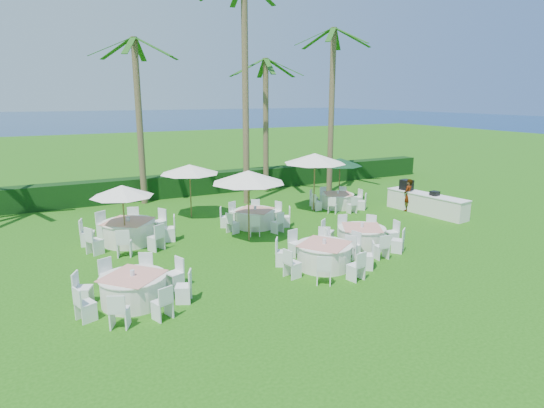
{
  "coord_description": "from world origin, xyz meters",
  "views": [
    {
      "loc": [
        -6.5,
        -12.55,
        5.46
      ],
      "look_at": [
        1.39,
        3.01,
        1.3
      ],
      "focal_mm": 30.0,
      "sensor_mm": 36.0,
      "label": 1
    }
  ],
  "objects": [
    {
      "name": "umbrella_green",
      "position": [
        7.46,
        7.03,
        2.08
      ],
      "size": [
        2.35,
        2.35,
        2.28
      ],
      "color": "brown",
      "rests_on": "ground"
    },
    {
      "name": "ground",
      "position": [
        0.0,
        0.0,
        0.0
      ],
      "size": [
        120.0,
        120.0,
        0.0
      ],
      "primitive_type": "plane",
      "color": "#1E530E",
      "rests_on": "ground"
    },
    {
      "name": "banquet_table_e",
      "position": [
        1.33,
        4.46,
        0.4
      ],
      "size": [
        2.94,
        2.94,
        0.91
      ],
      "color": "silver",
      "rests_on": "ground"
    },
    {
      "name": "umbrella_c",
      "position": [
        -0.63,
        7.27,
        2.23
      ],
      "size": [
        2.69,
        2.69,
        2.45
      ],
      "color": "brown",
      "rests_on": "ground"
    },
    {
      "name": "umbrella_b",
      "position": [
        0.32,
        2.86,
        2.5
      ],
      "size": [
        2.82,
        2.82,
        2.74
      ],
      "color": "brown",
      "rests_on": "ground"
    },
    {
      "name": "ocean",
      "position": [
        0.0,
        102.0,
        0.0
      ],
      "size": [
        260.0,
        260.0,
        0.0
      ],
      "primitive_type": "plane",
      "color": "#07254E",
      "rests_on": "ground"
    },
    {
      "name": "staff_person",
      "position": [
        9.1,
        3.63,
        0.78
      ],
      "size": [
        0.67,
        0.57,
        1.57
      ],
      "primitive_type": "imported",
      "rotation": [
        0.0,
        0.0,
        3.56
      ],
      "color": "gray",
      "rests_on": "ground"
    },
    {
      "name": "banquet_table_c",
      "position": [
        3.69,
        0.23,
        0.4
      ],
      "size": [
        3.06,
        3.06,
        0.93
      ],
      "color": "silver",
      "rests_on": "ground"
    },
    {
      "name": "banquet_table_f",
      "position": [
        6.45,
        5.7,
        0.37
      ],
      "size": [
        2.81,
        2.81,
        0.87
      ],
      "color": "silver",
      "rests_on": "ground"
    },
    {
      "name": "banquet_table_d",
      "position": [
        -3.88,
        4.61,
        0.46
      ],
      "size": [
        3.43,
        3.43,
        1.04
      ],
      "color": "silver",
      "rests_on": "ground"
    },
    {
      "name": "hedge",
      "position": [
        0.0,
        12.0,
        0.6
      ],
      "size": [
        34.0,
        1.0,
        1.2
      ],
      "primitive_type": "cube",
      "color": "black",
      "rests_on": "ground"
    },
    {
      "name": "buffet_table",
      "position": [
        9.52,
        2.87,
        0.51
      ],
      "size": [
        1.48,
        4.16,
        1.45
      ],
      "color": "silver",
      "rests_on": "ground"
    },
    {
      "name": "banquet_table_b",
      "position": [
        1.34,
        -0.84,
        0.42
      ],
      "size": [
        3.17,
        3.17,
        0.96
      ],
      "color": "silver",
      "rests_on": "ground"
    },
    {
      "name": "palm_d",
      "position": [
        5.2,
        11.3,
        4.21
      ],
      "size": [
        4.33,
        4.31,
        7.54
      ],
      "color": "brown",
      "rests_on": "ground"
    },
    {
      "name": "banquet_table_a",
      "position": [
        -4.69,
        -0.74,
        0.41
      ],
      "size": [
        3.03,
        3.03,
        0.94
      ],
      "color": "silver",
      "rests_on": "ground"
    },
    {
      "name": "umbrella_d",
      "position": [
        5.05,
        5.71,
        2.57
      ],
      "size": [
        3.0,
        3.0,
        2.81
      ],
      "color": "brown",
      "rests_on": "ground"
    },
    {
      "name": "palm_c",
      "position": [
        2.77,
        8.63,
        5.93
      ],
      "size": [
        4.16,
        4.4,
        10.91
      ],
      "color": "brown",
      "rests_on": "ground"
    },
    {
      "name": "umbrella_a",
      "position": [
        -4.1,
        4.05,
        2.15
      ],
      "size": [
        2.24,
        2.24,
        2.36
      ],
      "color": "brown",
      "rests_on": "ground"
    },
    {
      "name": "palm_b",
      "position": [
        -1.98,
        11.08,
        4.57
      ],
      "size": [
        4.4,
        4.16,
        8.25
      ],
      "color": "brown",
      "rests_on": "ground"
    },
    {
      "name": "palm_e",
      "position": [
        8.26,
        9.14,
        5.0
      ],
      "size": [
        4.36,
        4.27,
        9.08
      ],
      "color": "brown",
      "rests_on": "ground"
    }
  ]
}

